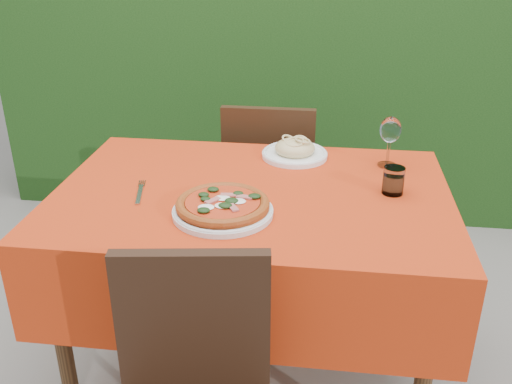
# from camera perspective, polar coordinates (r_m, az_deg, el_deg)

# --- Properties ---
(ground) EXTENTS (60.00, 60.00, 0.00)m
(ground) POSITION_cam_1_polar(r_m,az_deg,el_deg) (2.24, -0.36, -17.47)
(ground) COLOR slate
(ground) RESTS_ON ground
(hedge) EXTENTS (3.20, 0.55, 1.78)m
(hedge) POSITION_cam_1_polar(r_m,az_deg,el_deg) (3.25, 3.40, 14.42)
(hedge) COLOR black
(hedge) RESTS_ON ground
(dining_table) EXTENTS (1.26, 0.86, 0.75)m
(dining_table) POSITION_cam_1_polar(r_m,az_deg,el_deg) (1.89, -0.41, -4.03)
(dining_table) COLOR #4D3118
(dining_table) RESTS_ON ground
(chair_far) EXTENTS (0.39, 0.39, 0.85)m
(chair_far) POSITION_cam_1_polar(r_m,az_deg,el_deg) (2.52, 1.39, 1.07)
(chair_far) COLOR black
(chair_far) RESTS_ON ground
(pizza_plate) EXTENTS (0.34, 0.34, 0.06)m
(pizza_plate) POSITION_cam_1_polar(r_m,az_deg,el_deg) (1.66, -3.35, -1.48)
(pizza_plate) COLOR silver
(pizza_plate) RESTS_ON dining_table
(pasta_plate) EXTENTS (0.24, 0.24, 0.07)m
(pasta_plate) POSITION_cam_1_polar(r_m,az_deg,el_deg) (2.09, 3.90, 4.15)
(pasta_plate) COLOR white
(pasta_plate) RESTS_ON dining_table
(water_glass) EXTENTS (0.07, 0.07, 0.09)m
(water_glass) POSITION_cam_1_polar(r_m,az_deg,el_deg) (1.84, 13.56, 1.00)
(water_glass) COLOR silver
(water_glass) RESTS_ON dining_table
(wine_glass) EXTENTS (0.07, 0.07, 0.18)m
(wine_glass) POSITION_cam_1_polar(r_m,az_deg,el_deg) (2.02, 13.28, 5.87)
(wine_glass) COLOR silver
(wine_glass) RESTS_ON dining_table
(fork) EXTENTS (0.07, 0.19, 0.01)m
(fork) POSITION_cam_1_polar(r_m,az_deg,el_deg) (1.83, -11.57, -0.24)
(fork) COLOR #ADADB4
(fork) RESTS_ON dining_table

